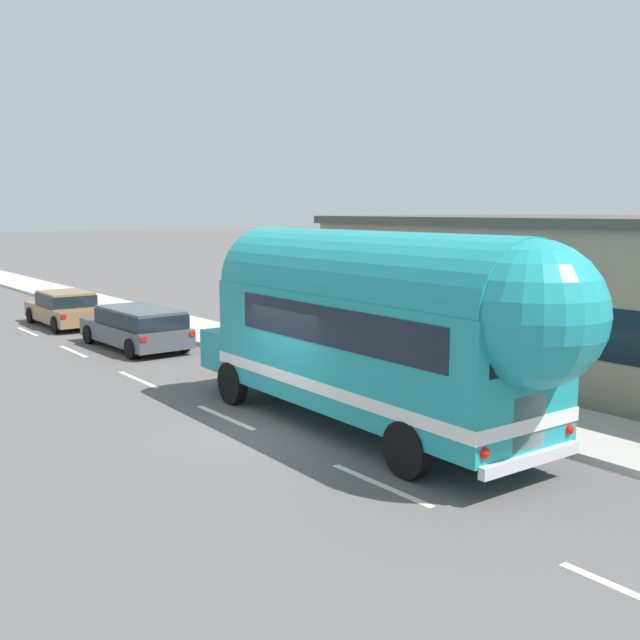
% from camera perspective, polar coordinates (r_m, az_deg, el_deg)
% --- Properties ---
extents(ground_plane, '(300.00, 300.00, 0.00)m').
position_cam_1_polar(ground_plane, '(15.51, -4.60, -8.58)').
color(ground_plane, '#565454').
extents(lane_markings, '(3.78, 80.00, 0.01)m').
position_cam_1_polar(lane_markings, '(27.68, -14.39, -1.25)').
color(lane_markings, silver).
rests_on(lane_markings, ground).
extents(sidewalk_slab, '(2.79, 90.00, 0.15)m').
position_cam_1_polar(sidewalk_slab, '(26.38, -7.14, -1.36)').
color(sidewalk_slab, '#ADA89E').
rests_on(sidewalk_slab, ground).
extents(painted_bus, '(2.79, 10.60, 4.12)m').
position_cam_1_polar(painted_bus, '(14.77, 4.71, -0.27)').
color(painted_bus, teal).
rests_on(painted_bus, ground).
extents(car_lead, '(2.10, 4.85, 1.37)m').
position_cam_1_polar(car_lead, '(25.12, -13.79, -0.38)').
color(car_lead, '#474C51').
rests_on(car_lead, ground).
extents(car_second, '(2.00, 4.59, 1.37)m').
position_cam_1_polar(car_second, '(30.89, -18.90, 0.92)').
color(car_second, olive).
rests_on(car_second, ground).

